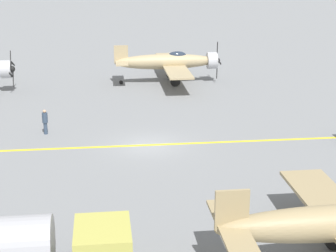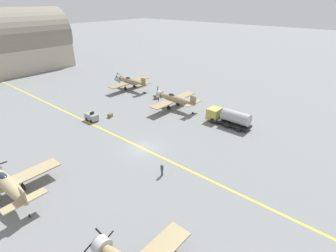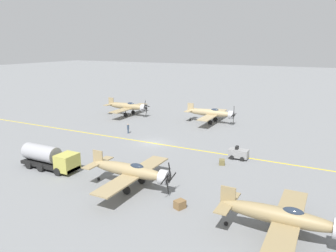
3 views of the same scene
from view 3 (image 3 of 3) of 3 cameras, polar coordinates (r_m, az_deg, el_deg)
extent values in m
plane|color=slate|center=(52.15, -2.63, -3.01)|extent=(400.00, 400.00, 0.00)
cube|color=yellow|center=(52.15, -2.63, -3.00)|extent=(0.30, 160.00, 0.01)
ellipsoid|color=#9C885F|center=(72.57, -7.27, 3.45)|extent=(1.50, 9.50, 1.42)
cylinder|color=#B7B7BC|center=(70.17, -4.27, 3.16)|extent=(1.57, 0.90, 1.58)
ellipsoid|color=#232D3D|center=(71.83, -6.54, 3.82)|extent=(0.80, 1.70, 0.76)
cube|color=#9C885F|center=(72.21, -6.77, 3.14)|extent=(12.00, 2.10, 0.16)
cube|color=#9C885F|center=(74.91, -9.86, 3.81)|extent=(4.40, 1.10, 0.12)
cube|color=#9C885F|center=(74.80, -9.88, 4.30)|extent=(0.14, 1.30, 1.60)
sphere|color=black|center=(69.92, -3.92, 3.13)|extent=(0.56, 0.56, 0.56)
cube|color=black|center=(70.35, -3.77, 2.52)|extent=(0.78, 0.06, 1.68)
cube|color=black|center=(69.30, -4.26, 2.75)|extent=(1.68, 0.06, 0.78)
cube|color=black|center=(69.49, -4.07, 3.74)|extent=(0.78, 0.06, 1.68)
cube|color=black|center=(70.54, -3.58, 3.50)|extent=(1.68, 0.06, 0.78)
cylinder|color=black|center=(73.55, -6.10, 2.86)|extent=(0.14, 0.14, 1.26)
cylinder|color=black|center=(73.68, -6.09, 2.38)|extent=(0.22, 0.90, 0.90)
cylinder|color=black|center=(71.12, -7.43, 2.43)|extent=(0.14, 0.14, 1.26)
cylinder|color=black|center=(71.25, -7.41, 1.94)|extent=(0.22, 0.90, 0.90)
cylinder|color=black|center=(75.32, -9.84, 2.30)|extent=(0.12, 0.36, 0.36)
ellipsoid|color=tan|center=(65.66, 7.22, 2.33)|extent=(1.50, 9.50, 1.42)
cylinder|color=#B7B7BC|center=(64.30, 10.94, 1.93)|extent=(1.58, 0.90, 1.58)
ellipsoid|color=#232D3D|center=(65.17, 8.17, 2.71)|extent=(0.80, 1.70, 0.76)
cube|color=tan|center=(65.47, 7.83, 1.97)|extent=(12.00, 2.10, 0.16)
cube|color=tan|center=(67.10, 3.94, 2.79)|extent=(4.40, 1.10, 0.12)
cube|color=tan|center=(66.98, 3.95, 3.34)|extent=(0.14, 1.30, 1.60)
sphere|color=black|center=(64.17, 11.37, 1.88)|extent=(0.56, 0.56, 0.56)
cube|color=black|center=(63.34, 11.15, 1.79)|extent=(1.76, 0.06, 0.25)
cube|color=black|center=(64.05, 11.42, 2.66)|extent=(0.25, 0.06, 1.76)
cube|color=black|center=(65.00, 11.58, 1.98)|extent=(1.76, 0.06, 0.25)
cube|color=black|center=(64.31, 11.32, 1.12)|extent=(0.25, 0.06, 1.76)
cylinder|color=black|center=(66.99, 8.25, 1.68)|extent=(0.14, 0.14, 1.26)
cylinder|color=black|center=(67.13, 8.23, 1.16)|extent=(0.22, 0.90, 0.90)
cylinder|color=black|center=(64.23, 7.36, 1.17)|extent=(0.14, 0.14, 1.26)
cylinder|color=black|center=(64.37, 7.35, 0.63)|extent=(0.22, 0.90, 0.90)
cylinder|color=black|center=(67.55, 3.87, 1.12)|extent=(0.12, 0.36, 0.36)
ellipsoid|color=#9B875E|center=(36.09, -6.97, -7.61)|extent=(1.50, 9.50, 1.42)
cylinder|color=#B7B7BC|center=(33.94, -0.66, -8.94)|extent=(1.58, 0.90, 1.58)
ellipsoid|color=#232D3D|center=(35.29, -5.45, -7.09)|extent=(0.80, 1.70, 0.76)
cube|color=#9B875E|center=(35.82, -5.93, -8.33)|extent=(12.00, 2.10, 0.16)
cube|color=#9B875E|center=(38.36, -12.07, -6.24)|extent=(4.40, 1.10, 0.12)
cube|color=#9B875E|center=(38.14, -12.12, -5.33)|extent=(0.14, 1.30, 1.60)
sphere|color=black|center=(33.72, 0.10, -9.09)|extent=(0.56, 0.56, 0.56)
cube|color=black|center=(34.51, 0.75, -8.95)|extent=(1.73, 0.06, 0.59)
cube|color=black|center=(33.88, -0.08, -10.54)|extent=(0.59, 0.06, 1.73)
cube|color=black|center=(32.95, -0.58, -9.25)|extent=(1.73, 0.06, 0.59)
cube|color=black|center=(33.59, 0.28, -7.63)|extent=(0.59, 0.06, 1.73)
cylinder|color=black|center=(37.22, -4.63, -8.46)|extent=(0.14, 0.14, 1.26)
cylinder|color=black|center=(37.47, -4.61, -9.35)|extent=(0.22, 0.90, 0.90)
cylinder|color=black|center=(34.93, -7.27, -10.10)|extent=(0.14, 0.14, 1.26)
cylinder|color=black|center=(35.19, -7.24, -11.04)|extent=(0.22, 0.90, 0.90)
cylinder|color=black|center=(39.13, -11.98, -9.00)|extent=(0.12, 0.36, 0.36)
ellipsoid|color=#927D54|center=(28.45, 18.49, -14.53)|extent=(1.50, 9.50, 1.42)
ellipsoid|color=#232D3D|center=(28.09, 20.94, -13.84)|extent=(0.80, 1.70, 0.76)
cube|color=#927D54|center=(28.54, 19.99, -15.34)|extent=(12.00, 2.10, 0.16)
cube|color=#927D54|center=(29.11, 10.36, -12.97)|extent=(4.40, 1.10, 0.12)
cube|color=#927D54|center=(28.82, 10.42, -11.82)|extent=(0.14, 1.30, 1.60)
cylinder|color=black|center=(30.15, 20.29, -15.06)|extent=(0.14, 0.14, 1.26)
cylinder|color=black|center=(30.46, 20.19, -16.10)|extent=(0.22, 0.90, 0.90)
cylinder|color=black|center=(27.56, 19.43, -17.93)|extent=(0.14, 0.14, 1.26)
cylinder|color=black|center=(27.89, 19.31, -19.04)|extent=(0.22, 0.90, 0.90)
cylinder|color=black|center=(30.09, 10.07, -16.38)|extent=(0.12, 0.36, 0.36)
cube|color=black|center=(44.03, -19.87, -6.29)|extent=(2.25, 8.00, 0.40)
cube|color=#B2AD4C|center=(41.72, -17.16, -6.02)|extent=(2.50, 2.08, 2.00)
cylinder|color=#9E9EA3|center=(44.56, -21.17, -4.39)|extent=(2.10, 4.96, 2.10)
cylinder|color=black|center=(43.14, -16.43, -6.61)|extent=(0.30, 1.00, 1.00)
cylinder|color=black|center=(41.60, -18.69, -7.57)|extent=(0.30, 1.00, 1.00)
cylinder|color=black|center=(45.10, -19.11, -5.91)|extent=(0.30, 1.00, 1.00)
cylinder|color=black|center=(43.62, -21.36, -6.79)|extent=(0.30, 1.00, 1.00)
cylinder|color=black|center=(46.57, -20.89, -5.43)|extent=(0.30, 1.00, 1.00)
cylinder|color=black|center=(45.14, -23.12, -6.26)|extent=(0.30, 1.00, 1.00)
cube|color=gray|center=(45.93, 12.18, -4.66)|extent=(1.40, 2.60, 1.10)
cube|color=black|center=(45.76, 11.92, -3.71)|extent=(0.70, 0.36, 0.44)
cylinder|color=black|center=(46.56, 13.23, -5.12)|extent=(0.20, 0.60, 0.60)
cylinder|color=black|center=(45.30, 12.79, -5.64)|extent=(0.20, 0.60, 0.60)
cylinder|color=black|center=(46.90, 11.53, -4.89)|extent=(0.20, 0.60, 0.60)
cylinder|color=black|center=(45.65, 11.05, -5.39)|extent=(0.20, 0.60, 0.60)
cylinder|color=#334256|center=(58.09, -6.95, -0.88)|extent=(0.26, 0.26, 0.82)
cylinder|color=#334256|center=(57.90, -6.97, -0.16)|extent=(0.38, 0.38, 0.69)
sphere|color=tan|center=(57.79, -6.99, 0.27)|extent=(0.22, 0.22, 0.22)
cube|color=brown|center=(43.54, 9.37, -6.21)|extent=(1.04, 0.95, 0.71)
cube|color=brown|center=(32.25, 2.07, -13.47)|extent=(1.22, 1.14, 0.82)
camera|label=1|loc=(29.44, -44.49, 3.84)|focal=60.00mm
camera|label=2|loc=(83.40, -10.08, 17.40)|focal=28.00mm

